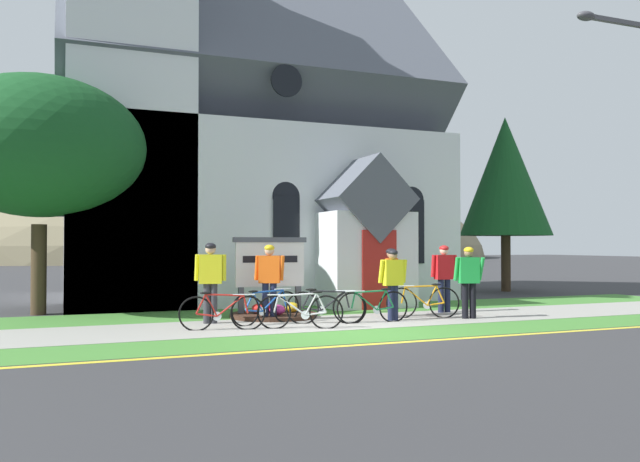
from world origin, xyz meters
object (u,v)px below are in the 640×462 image
bicycle_red (301,311)px  cyclist_in_orange_jersey (444,273)px  bicycle_green (325,307)px  bicycle_blue (266,307)px  roadside_conifer (505,177)px  bicycle_orange (222,312)px  bicycle_white (373,306)px  cyclist_in_green_jersey (393,279)px  bicycle_silver (423,302)px  cyclist_in_blue_jersey (391,277)px  church_sign (270,265)px  cyclist_in_yellow_jersey (269,276)px  cyclist_in_white_jersey (210,276)px  cyclist_in_red_jersey (469,277)px

bicycle_red → cyclist_in_orange_jersey: bearing=19.4°
bicycle_green → bicycle_blue: bicycle_green is taller
bicycle_blue → roadside_conifer: 13.09m
bicycle_orange → roadside_conifer: size_ratio=0.26×
bicycle_white → cyclist_in_green_jersey: bearing=17.0°
roadside_conifer → bicycle_silver: bearing=-139.3°
bicycle_red → cyclist_in_orange_jersey: size_ratio=0.97×
cyclist_in_green_jersey → bicycle_orange: bearing=-178.0°
cyclist_in_blue_jersey → bicycle_white: bearing=-135.9°
bicycle_green → cyclist_in_orange_jersey: (3.63, 0.96, 0.63)m
church_sign → cyclist_in_yellow_jersey: 0.93m
bicycle_orange → cyclist_in_white_jersey: cyclist_in_white_jersey is taller
bicycle_green → bicycle_blue: 1.29m
bicycle_red → cyclist_in_blue_jersey: cyclist_in_blue_jersey is taller
bicycle_silver → bicycle_white: bearing=-164.9°
bicycle_orange → bicycle_blue: 1.26m
cyclist_in_white_jersey → cyclist_in_green_jersey: 4.05m
cyclist_in_blue_jersey → cyclist_in_green_jersey: bearing=-115.6°
bicycle_green → bicycle_red: bicycle_red is taller
bicycle_red → cyclist_in_white_jersey: bearing=135.0°
cyclist_in_red_jersey → church_sign: bearing=151.7°
bicycle_blue → roadside_conifer: bearing=28.6°
bicycle_white → bicycle_blue: bearing=163.9°
bicycle_blue → bicycle_silver: size_ratio=1.01×
bicycle_silver → cyclist_in_orange_jersey: 1.50m
cyclist_in_orange_jersey → cyclist_in_yellow_jersey: 4.60m
church_sign → cyclist_in_red_jersey: (4.11, -2.22, -0.25)m
cyclist_in_white_jersey → cyclist_in_yellow_jersey: (1.35, 0.04, -0.03)m
bicycle_green → cyclist_in_yellow_jersey: 1.51m
bicycle_blue → bicycle_red: size_ratio=1.03×
bicycle_blue → cyclist_in_white_jersey: bearing=154.1°
cyclist_in_orange_jersey → bicycle_silver: bearing=-143.5°
church_sign → cyclist_in_blue_jersey: church_sign is taller
cyclist_in_red_jersey → cyclist_in_yellow_jersey: (-4.39, 1.36, 0.04)m
bicycle_silver → bicycle_green: bearing=-176.6°
bicycle_red → cyclist_in_red_jersey: cyclist_in_red_jersey is taller
cyclist_in_red_jersey → bicycle_blue: bearing=170.4°
bicycle_orange → cyclist_in_green_jersey: bearing=2.0°
bicycle_blue → cyclist_in_blue_jersey: (3.18, 0.26, 0.58)m
cyclist_in_orange_jersey → cyclist_in_yellow_jersey: (-4.60, 0.00, 0.01)m
church_sign → cyclist_in_orange_jersey: (4.32, -0.86, -0.23)m
church_sign → cyclist_in_green_jersey: 3.00m
cyclist_in_green_jersey → roadside_conifer: roadside_conifer is taller
bicycle_green → cyclist_in_green_jersey: 1.71m
bicycle_blue → cyclist_in_orange_jersey: size_ratio=1.00×
bicycle_orange → cyclist_in_blue_jersey: cyclist_in_blue_jersey is taller
church_sign → bicycle_silver: 3.73m
bicycle_white → cyclist_in_green_jersey: (0.59, 0.18, 0.57)m
bicycle_red → bicycle_orange: bearing=166.0°
bicycle_white → cyclist_in_blue_jersey: bearing=44.1°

